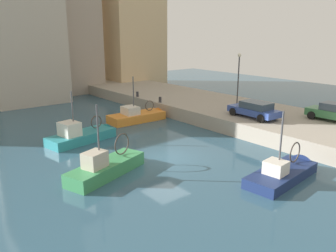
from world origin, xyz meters
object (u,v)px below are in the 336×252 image
(fishing_boat_teal, at_px, (85,139))
(parked_car_blue, at_px, (254,109))
(mooring_bollard_mid, at_px, (137,94))
(parked_car_green, at_px, (335,112))
(fishing_boat_green, at_px, (110,171))
(fishing_boat_orange, at_px, (140,119))
(mooring_bollard_south, at_px, (160,100))
(quay_streetlamp, at_px, (239,70))
(fishing_boat_navy, at_px, (285,176))

(fishing_boat_teal, height_order, parked_car_blue, fishing_boat_teal)
(parked_car_blue, distance_m, mooring_bollard_mid, 13.96)
(parked_car_green, xyz_separation_m, parked_car_blue, (-3.95, 4.71, -0.04))
(fishing_boat_green, distance_m, fishing_boat_teal, 6.94)
(fishing_boat_green, height_order, fishing_boat_teal, fishing_boat_green)
(fishing_boat_teal, relative_size, mooring_bollard_mid, 11.29)
(fishing_boat_green, xyz_separation_m, parked_car_green, (17.62, -4.53, 1.80))
(fishing_boat_orange, bearing_deg, parked_car_green, -56.18)
(fishing_boat_green, relative_size, mooring_bollard_mid, 11.24)
(fishing_boat_green, bearing_deg, parked_car_blue, 0.75)
(fishing_boat_orange, xyz_separation_m, mooring_bollard_south, (3.03, 0.85, 1.37))
(quay_streetlamp, bearing_deg, mooring_bollard_south, 138.06)
(fishing_boat_green, height_order, mooring_bollard_mid, fishing_boat_green)
(fishing_boat_green, distance_m, mooring_bollard_south, 15.28)
(fishing_boat_navy, xyz_separation_m, quay_streetlamp, (9.70, 11.71, 4.36))
(parked_car_green, bearing_deg, fishing_boat_green, 165.58)
(fishing_boat_orange, distance_m, parked_car_blue, 10.49)
(fishing_boat_teal, distance_m, parked_car_blue, 13.73)
(parked_car_green, relative_size, mooring_bollard_south, 7.43)
(fishing_boat_teal, distance_m, parked_car_green, 19.55)
(fishing_boat_green, bearing_deg, fishing_boat_teal, 75.56)
(mooring_bollard_south, height_order, mooring_bollard_mid, same)
(fishing_boat_navy, distance_m, fishing_boat_teal, 14.70)
(fishing_boat_navy, height_order, fishing_boat_teal, fishing_boat_navy)
(fishing_boat_navy, distance_m, parked_car_green, 10.58)
(fishing_boat_navy, xyz_separation_m, fishing_boat_green, (-7.46, 6.82, 0.03))
(parked_car_green, distance_m, mooring_bollard_mid, 19.48)
(fishing_boat_orange, distance_m, mooring_bollard_south, 3.43)
(parked_car_green, distance_m, mooring_bollard_south, 15.74)
(fishing_boat_teal, bearing_deg, mooring_bollard_south, 18.36)
(fishing_boat_teal, relative_size, mooring_bollard_south, 11.29)
(fishing_boat_navy, bearing_deg, parked_car_blue, 48.38)
(fishing_boat_orange, distance_m, mooring_bollard_mid, 5.88)
(fishing_boat_orange, height_order, parked_car_blue, fishing_boat_orange)
(mooring_bollard_south, bearing_deg, parked_car_blue, -77.52)
(fishing_boat_navy, distance_m, parked_car_blue, 9.53)
(parked_car_blue, xyz_separation_m, mooring_bollard_mid, (-2.17, 13.79, -0.41))
(fishing_boat_green, relative_size, parked_car_blue, 1.41)
(fishing_boat_orange, bearing_deg, mooring_bollard_south, 15.63)
(fishing_boat_orange, relative_size, quay_streetlamp, 1.26)
(mooring_bollard_south, bearing_deg, parked_car_green, -67.14)
(fishing_boat_green, relative_size, fishing_boat_orange, 1.01)
(parked_car_blue, bearing_deg, fishing_boat_navy, -131.62)
(parked_car_green, height_order, mooring_bollard_south, parked_car_green)
(parked_car_blue, height_order, quay_streetlamp, quay_streetlamp)
(fishing_boat_teal, xyz_separation_m, parked_car_blue, (11.94, -6.54, 1.74))
(fishing_boat_teal, xyz_separation_m, fishing_boat_orange, (6.75, 2.40, -0.04))
(fishing_boat_green, xyz_separation_m, fishing_boat_teal, (1.73, 6.72, 0.02))
(fishing_boat_navy, height_order, mooring_bollard_mid, fishing_boat_navy)
(quay_streetlamp, bearing_deg, fishing_boat_teal, 173.23)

